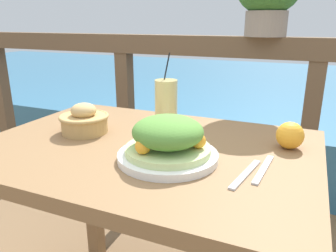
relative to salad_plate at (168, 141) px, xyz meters
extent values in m
cube|color=olive|center=(-0.11, 0.08, -0.07)|extent=(0.99, 0.71, 0.04)
cube|color=olive|center=(-0.54, 0.37, -0.45)|extent=(0.06, 0.06, 0.72)
cube|color=olive|center=(0.33, 0.37, -0.45)|extent=(0.06, 0.06, 0.72)
cube|color=brown|center=(-0.11, 0.73, 0.20)|extent=(2.80, 0.08, 0.09)
cube|color=brown|center=(-1.47, 0.73, -0.33)|extent=(0.07, 0.07, 0.96)
cube|color=brown|center=(-0.56, 0.73, -0.33)|extent=(0.07, 0.07, 0.96)
cube|color=brown|center=(0.35, 0.73, -0.33)|extent=(0.07, 0.07, 0.96)
cube|color=teal|center=(-0.11, 3.23, -0.59)|extent=(12.00, 4.00, 0.43)
cylinder|color=white|center=(0.00, 0.00, -0.04)|extent=(0.27, 0.27, 0.02)
cylinder|color=#C6DB8E|center=(0.00, 0.00, -0.02)|extent=(0.23, 0.23, 0.02)
ellipsoid|color=#568E38|center=(0.00, 0.00, 0.03)|extent=(0.19, 0.19, 0.08)
sphere|color=#F9A328|center=(0.08, 0.02, 0.01)|extent=(0.04, 0.04, 0.04)
sphere|color=#F9A328|center=(-0.04, 0.07, 0.01)|extent=(0.04, 0.04, 0.04)
sphere|color=#F9A328|center=(-0.04, -0.07, 0.01)|extent=(0.04, 0.04, 0.04)
cylinder|color=#DBCC7F|center=(-0.13, 0.29, 0.03)|extent=(0.08, 0.08, 0.16)
cylinder|color=black|center=(-0.15, 0.30, 0.09)|extent=(0.03, 0.07, 0.21)
cylinder|color=tan|center=(-0.34, 0.10, -0.02)|extent=(0.15, 0.15, 0.06)
torus|color=tan|center=(-0.34, 0.10, 0.00)|extent=(0.16, 0.16, 0.01)
ellipsoid|color=tan|center=(-0.34, 0.10, 0.02)|extent=(0.08, 0.08, 0.05)
cylinder|color=gray|center=(0.13, 0.73, 0.29)|extent=(0.17, 0.17, 0.10)
cube|color=silver|center=(0.21, -0.01, -0.05)|extent=(0.05, 0.18, 0.00)
cube|color=silver|center=(0.24, 0.04, -0.05)|extent=(0.03, 0.18, 0.00)
sphere|color=#F9A328|center=(0.29, 0.22, -0.01)|extent=(0.08, 0.08, 0.08)
camera|label=1|loc=(0.32, -0.74, 0.30)|focal=35.00mm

